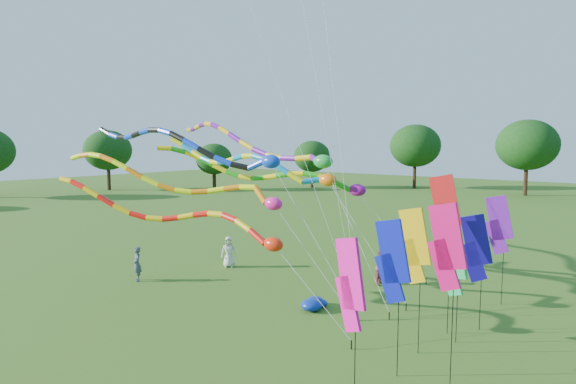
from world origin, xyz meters
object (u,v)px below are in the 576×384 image
Objects in this scene: person_b at (137,264)px; person_c at (382,267)px; tube_kite_orange at (189,183)px; blue_nylon_heap at (321,305)px; person_a at (229,252)px; tube_kite_red at (187,218)px.

person_c is at bearing 62.16° from person_b.
tube_kite_orange is 9.83m from person_c.
person_a is (-7.75, 2.45, 0.61)m from blue_nylon_heap.
person_c is (4.07, 8.36, -2.98)m from tube_kite_red.
tube_kite_orange reaches higher than person_a.
blue_nylon_heap is (3.79, 3.66, -3.60)m from tube_kite_red.
tube_kite_orange is at bearing -103.82° from person_a.
person_a is at bearing 112.18° from tube_kite_red.
tube_kite_red is 6.49m from person_b.
person_b is at bearing 172.43° from tube_kite_orange.
person_a is at bearing 103.33° from person_c.
tube_kite_orange is 8.26× the size of person_b.
person_a is at bearing 162.43° from blue_nylon_heap.
person_b reaches higher than person_a.
person_a is (-3.96, 6.12, -2.99)m from tube_kite_red.
person_a is at bearing 97.43° from person_b.
person_c reaches higher than person_b.
tube_kite_orange reaches higher than person_c.
person_b is 0.99× the size of person_c.
person_c reaches higher than person_a.
tube_kite_red is 7.45× the size of person_c.
tube_kite_red reaches higher than blue_nylon_heap.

